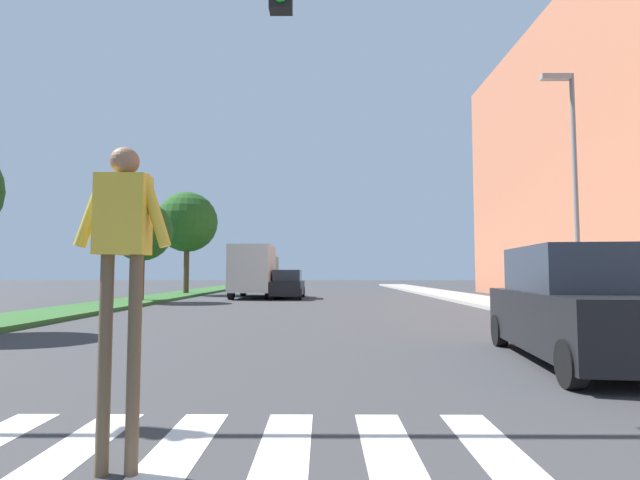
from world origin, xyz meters
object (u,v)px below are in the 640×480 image
(tree_distant, at_px, (187,222))
(suv_crossing, at_px, (579,307))
(tree_far, at_px, (142,231))
(sedan_midblock, at_px, (288,285))
(pedestrian_performer, at_px, (122,253))
(truck_box_delivery, at_px, (255,271))
(street_lamp_right, at_px, (572,171))

(tree_distant, relative_size, suv_crossing, 1.43)
(tree_far, bearing_deg, sedan_midblock, 29.91)
(pedestrian_performer, height_order, truck_box_delivery, truck_box_delivery)
(tree_distant, relative_size, sedan_midblock, 1.54)
(tree_distant, relative_size, street_lamp_right, 0.91)
(tree_far, bearing_deg, street_lamp_right, -30.27)
(suv_crossing, relative_size, truck_box_delivery, 0.77)
(tree_distant, distance_m, suv_crossing, 28.16)
(pedestrian_performer, xyz_separation_m, suv_crossing, (5.87, 4.51, -0.73))
(tree_far, xyz_separation_m, tree_distant, (-0.01, 8.18, 1.32))
(tree_distant, xyz_separation_m, pedestrian_performer, (7.71, -28.86, -3.28))
(pedestrian_performer, height_order, suv_crossing, pedestrian_performer)
(tree_distant, bearing_deg, street_lamp_right, -46.90)
(sedan_midblock, bearing_deg, pedestrian_performer, -88.75)
(tree_far, height_order, truck_box_delivery, tree_far)
(tree_far, xyz_separation_m, sedan_midblock, (7.16, 4.12, -2.84))
(sedan_midblock, bearing_deg, street_lamp_right, -55.23)
(tree_far, bearing_deg, tree_distant, 90.10)
(tree_far, xyz_separation_m, pedestrian_performer, (7.70, -20.68, -1.96))
(tree_far, height_order, street_lamp_right, street_lamp_right)
(street_lamp_right, relative_size, sedan_midblock, 1.69)
(suv_crossing, bearing_deg, tree_far, 130.00)
(tree_distant, distance_m, pedestrian_performer, 30.05)
(tree_distant, bearing_deg, pedestrian_performer, -75.04)
(sedan_midblock, bearing_deg, tree_far, -150.09)
(truck_box_delivery, bearing_deg, tree_distant, 146.76)
(tree_far, distance_m, truck_box_delivery, 7.30)
(sedan_midblock, xyz_separation_m, truck_box_delivery, (-2.06, 0.71, 0.86))
(tree_distant, bearing_deg, suv_crossing, -60.85)
(pedestrian_performer, bearing_deg, street_lamp_right, 49.90)
(tree_far, height_order, sedan_midblock, tree_far)
(truck_box_delivery, bearing_deg, sedan_midblock, -19.06)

